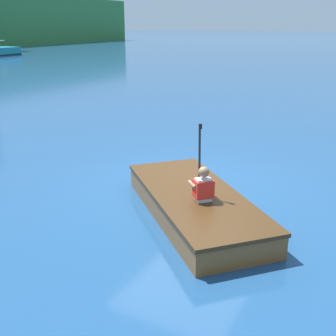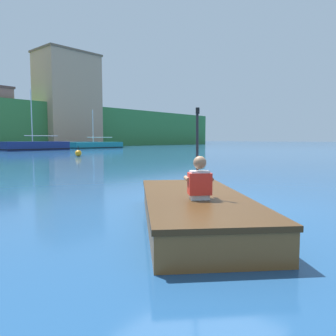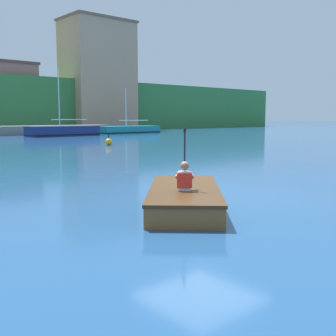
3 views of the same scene
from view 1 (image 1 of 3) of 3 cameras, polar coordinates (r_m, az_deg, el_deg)
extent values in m
plane|color=navy|center=(8.38, 2.61, -2.28)|extent=(300.00, 300.00, 0.00)
cube|color=brown|center=(6.99, 3.62, -4.95)|extent=(3.29, 3.38, 0.41)
cube|color=#432A13|center=(6.92, 3.65, -3.61)|extent=(3.35, 3.44, 0.06)
cube|color=#432A13|center=(6.93, 3.65, -3.69)|extent=(2.79, 2.87, 0.02)
cone|color=brown|center=(8.41, -0.51, -0.53)|extent=(0.66, 0.66, 0.37)
cube|color=brown|center=(6.72, 4.46, -4.56)|extent=(1.03, 0.98, 0.03)
cube|color=silver|center=(6.55, 4.80, -2.95)|extent=(0.28, 0.28, 0.37)
cube|color=red|center=(6.55, 4.81, -2.78)|extent=(0.36, 0.35, 0.28)
sphere|color=#997051|center=(6.45, 4.87, -0.54)|extent=(0.17, 0.17, 0.17)
cylinder|color=#997051|center=(6.66, 5.70, -1.91)|extent=(0.22, 0.23, 0.06)
cylinder|color=#997051|center=(6.55, 3.30, -2.22)|extent=(0.22, 0.23, 0.06)
cylinder|color=#232328|center=(6.57, 4.29, 1.01)|extent=(0.09, 0.09, 1.17)
cylinder|color=black|center=(6.42, 4.41, 5.66)|extent=(0.05, 0.05, 0.08)
camera|label=2|loc=(2.86, 24.60, -23.56)|focal=35.00mm
camera|label=3|loc=(3.62, 108.75, -27.30)|focal=45.00mm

